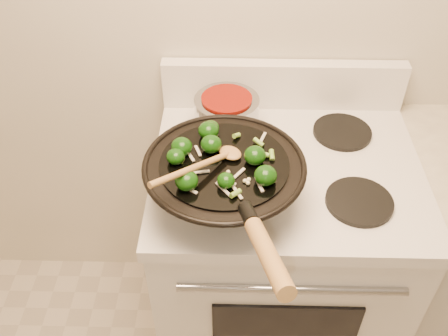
{
  "coord_description": "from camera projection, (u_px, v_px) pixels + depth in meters",
  "views": [
    {
      "loc": [
        -0.19,
        0.09,
        1.89
      ],
      "look_at": [
        -0.21,
        1.03,
        1.03
      ],
      "focal_mm": 40.0,
      "sensor_mm": 36.0,
      "label": 1
    }
  ],
  "objects": [
    {
      "name": "stove",
      "position": [
        276.0,
        259.0,
        1.75
      ],
      "size": [
        0.78,
        0.67,
        1.08
      ],
      "color": "white",
      "rests_on": "ground"
    },
    {
      "name": "wok",
      "position": [
        225.0,
        180.0,
        1.28
      ],
      "size": [
        0.41,
        0.68,
        0.26
      ],
      "color": "black",
      "rests_on": "stove"
    },
    {
      "name": "stirfry",
      "position": [
        217.0,
        155.0,
        1.24
      ],
      "size": [
        0.28,
        0.27,
        0.05
      ],
      "color": "#0E3808",
      "rests_on": "wok"
    },
    {
      "name": "wooden_spoon",
      "position": [
        209.0,
        161.0,
        1.21
      ],
      "size": [
        0.22,
        0.23,
        0.08
      ],
      "color": "#A37740",
      "rests_on": "wok"
    },
    {
      "name": "saucepan",
      "position": [
        227.0,
        114.0,
        1.51
      ],
      "size": [
        0.2,
        0.3,
        0.11
      ],
      "color": "#999BA1",
      "rests_on": "stove"
    }
  ]
}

